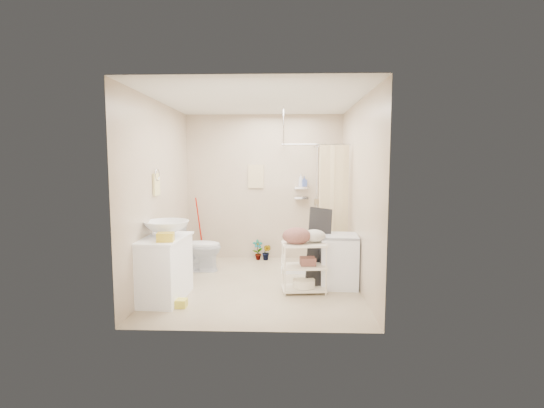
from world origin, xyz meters
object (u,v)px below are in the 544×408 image
at_px(laundry_rack, 304,263).
at_px(vanity, 165,268).
at_px(toilet, 197,247).
at_px(washing_machine, 339,261).

bearing_deg(laundry_rack, vanity, -175.08).
relative_size(vanity, laundry_rack, 1.13).
bearing_deg(toilet, washing_machine, -109.15).
height_order(vanity, toilet, vanity).
bearing_deg(washing_machine, toilet, 164.59).
bearing_deg(laundry_rack, toilet, 143.25).
height_order(vanity, washing_machine, vanity).
distance_m(vanity, toilet, 1.35).
relative_size(vanity, washing_machine, 1.23).
height_order(washing_machine, laundry_rack, laundry_rack).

